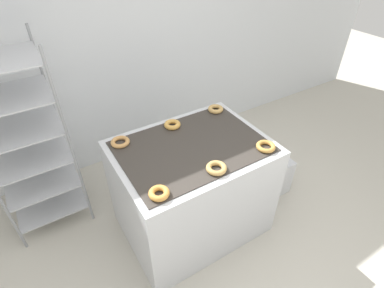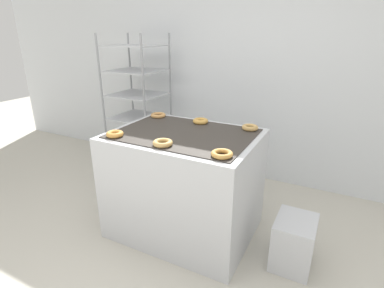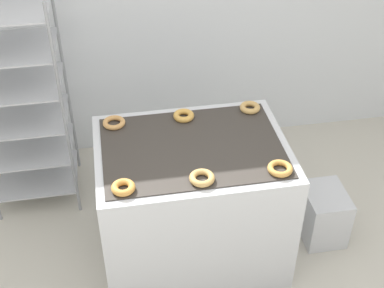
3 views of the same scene
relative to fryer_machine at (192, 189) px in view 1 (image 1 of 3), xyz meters
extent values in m
plane|color=beige|center=(0.00, -0.71, -0.48)|extent=(14.00, 14.00, 0.00)
cube|color=silver|center=(0.00, 1.41, 0.92)|extent=(8.00, 0.05, 2.80)
cube|color=silver|center=(0.00, 0.00, 0.00)|extent=(1.24, 0.93, 0.95)
cube|color=#38332D|center=(0.00, 0.00, 0.48)|extent=(1.14, 0.82, 0.01)
cube|color=#262628|center=(0.34, -0.42, 0.19)|extent=(0.12, 0.07, 0.10)
cylinder|color=gray|center=(-0.82, 0.57, 0.40)|extent=(0.02, 0.02, 1.75)
cylinder|color=gray|center=(-0.82, 1.14, 0.40)|extent=(0.02, 0.02, 1.75)
cube|color=#B7BABF|center=(-1.12, 0.85, -0.31)|extent=(0.62, 0.57, 0.01)
cube|color=#B7BABF|center=(-1.12, 0.85, -0.02)|extent=(0.62, 0.57, 0.01)
cube|color=#B7BABF|center=(-1.12, 0.85, 0.27)|extent=(0.62, 0.57, 0.01)
cube|color=#B7BABF|center=(-1.12, 0.85, 0.56)|extent=(0.62, 0.57, 0.01)
cube|color=#B7BABF|center=(-1.12, 0.85, 0.84)|extent=(0.62, 0.57, 0.01)
cube|color=silver|center=(0.99, -0.01, -0.28)|extent=(0.30, 0.37, 0.41)
torus|color=gold|center=(-0.46, -0.34, 0.50)|extent=(0.14, 0.14, 0.04)
torus|color=tan|center=(0.00, -0.33, 0.50)|extent=(0.15, 0.15, 0.04)
torus|color=gold|center=(0.48, -0.33, 0.50)|extent=(0.15, 0.15, 0.04)
torus|color=tan|center=(-0.47, 0.33, 0.50)|extent=(0.15, 0.15, 0.04)
torus|color=gold|center=(0.00, 0.32, 0.50)|extent=(0.14, 0.14, 0.04)
torus|color=tan|center=(0.47, 0.34, 0.50)|extent=(0.14, 0.14, 0.04)
camera|label=1|loc=(-0.99, -1.60, 1.94)|focal=28.00mm
camera|label=2|loc=(1.16, -2.11, 1.29)|focal=28.00mm
camera|label=3|loc=(-0.47, -2.65, 2.55)|focal=50.00mm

